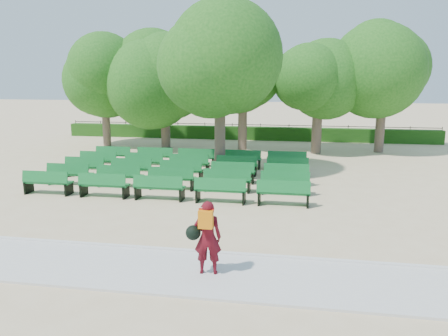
% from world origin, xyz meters
% --- Properties ---
extents(ground, '(120.00, 120.00, 0.00)m').
position_xyz_m(ground, '(0.00, 0.00, 0.00)').
color(ground, '#CBB286').
extents(paving, '(30.00, 2.20, 0.06)m').
position_xyz_m(paving, '(0.00, -7.40, 0.03)').
color(paving, beige).
rests_on(paving, ground).
extents(curb, '(30.00, 0.12, 0.10)m').
position_xyz_m(curb, '(0.00, -6.25, 0.05)').
color(curb, silver).
rests_on(curb, ground).
extents(hedge, '(26.00, 0.70, 0.90)m').
position_xyz_m(hedge, '(0.00, 14.00, 0.45)').
color(hedge, '#1E4B13').
rests_on(hedge, ground).
extents(fence, '(26.00, 0.10, 1.02)m').
position_xyz_m(fence, '(0.00, 14.40, 0.00)').
color(fence, black).
rests_on(fence, ground).
extents(tree_line, '(21.80, 6.80, 7.04)m').
position_xyz_m(tree_line, '(0.00, 10.00, 0.00)').
color(tree_line, '#25631A').
rests_on(tree_line, ground).
extents(bench_array, '(1.83, 0.61, 1.14)m').
position_xyz_m(bench_array, '(-1.17, 1.32, 0.09)').
color(bench_array, '#126A2B').
rests_on(bench_array, ground).
extents(tree_among, '(4.76, 4.76, 6.55)m').
position_xyz_m(tree_among, '(0.17, 2.96, 4.39)').
color(tree_among, brown).
rests_on(tree_among, ground).
extents(person, '(0.80, 0.50, 1.67)m').
position_xyz_m(person, '(1.74, -7.39, 0.92)').
color(person, '#4F0B13').
rests_on(person, ground).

